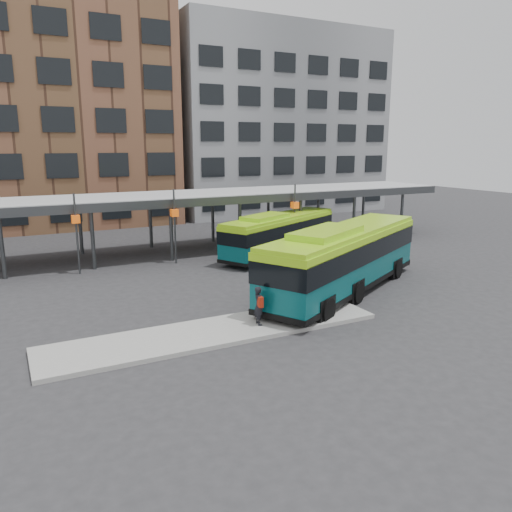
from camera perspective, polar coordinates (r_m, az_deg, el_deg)
The scene contains 9 objects.
ground at distance 25.59m, azimuth 4.25°, elevation -4.60°, with size 120.00×120.00×0.00m, color #28282B.
boarding_island at distance 20.66m, azimuth -4.57°, elevation -8.62°, with size 14.00×3.00×0.18m, color gray.
canopy at distance 36.20m, azimuth -6.46°, elevation 6.75°, with size 40.00×6.53×4.80m.
building_brick at distance 53.00m, azimuth -25.03°, elevation 15.21°, with size 26.00×14.00×22.00m, color brown.
building_grey at distance 60.21m, azimuth 1.46°, elevation 14.94°, with size 24.00×14.00×20.00m, color slate.
bus_front at distance 26.08m, azimuth 10.03°, elevation -0.11°, with size 12.96×8.74×3.64m.
bus_rear at distance 34.75m, azimuth 2.74°, elevation 2.69°, with size 10.81×7.05×3.02m.
pedestrian at distance 20.85m, azimuth 0.32°, elevation -5.67°, with size 0.46×0.66×1.65m.
bike_rack at distance 42.01m, azimuth 10.30°, elevation 2.72°, with size 4.74×1.63×1.07m.
Camera 1 is at (-12.83, -20.81, 7.56)m, focal length 35.00 mm.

